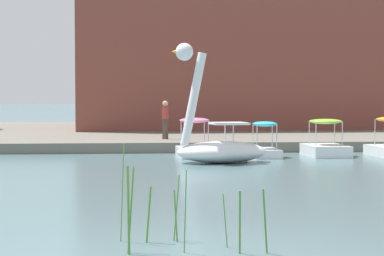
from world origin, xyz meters
name	(u,v)px	position (x,y,z in m)	size (l,w,h in m)	color
ground_plane	(197,252)	(0.00, 0.00, 0.00)	(530.97, 530.97, 0.00)	slate
shore_bank_far	(153,132)	(0.00, 30.18, 0.22)	(133.87, 25.09, 0.43)	#6B665B
swan_boat	(218,142)	(1.94, 13.44, 0.72)	(3.53, 2.12, 4.18)	white
pedal_boat_pink	(194,145)	(1.31, 15.93, 0.46)	(1.37, 2.31, 1.52)	white
pedal_boat_cyan	(265,146)	(3.99, 15.49, 0.43)	(1.04, 1.84, 1.38)	white
pedal_boat_lime	(325,145)	(6.47, 15.85, 0.42)	(1.50, 2.35, 1.46)	white
person_on_path	(165,118)	(0.35, 20.16, 1.37)	(0.30, 0.30, 1.72)	#47382D
apartment_block	(242,50)	(5.83, 32.76, 5.40)	(20.69, 11.28, 9.94)	brown
reed_clump_foreground	(171,213)	(-0.37, 0.21, 0.55)	(2.18, 1.14, 1.57)	#4C7F33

